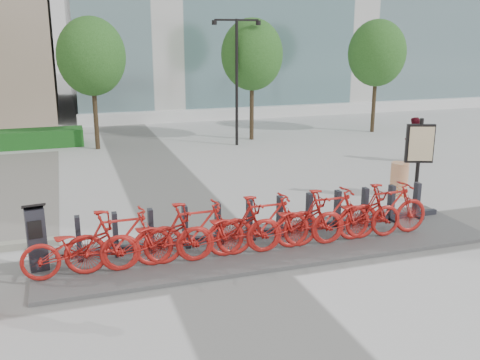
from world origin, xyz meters
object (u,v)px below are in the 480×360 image
object	(u,v)px
pedestrian	(413,140)
construction_barrel	(399,179)
kiosk	(37,237)
bike_0	(80,247)
map_sign	(420,147)

from	to	relation	value
pedestrian	construction_barrel	size ratio (longest dim) A/B	1.69
kiosk	construction_barrel	size ratio (longest dim) A/B	1.42
pedestrian	kiosk	bearing A→B (deg)	9.47
bike_0	kiosk	world-z (taller)	kiosk
kiosk	pedestrian	xyz separation A→B (m)	(12.37, 5.72, 0.08)
kiosk	construction_barrel	world-z (taller)	kiosk
kiosk	map_sign	xyz separation A→B (m)	(9.57, 1.62, 0.79)
map_sign	pedestrian	bearing A→B (deg)	75.17
bike_0	construction_barrel	xyz separation A→B (m)	(8.72, 2.79, -0.16)
bike_0	kiosk	bearing A→B (deg)	55.04
bike_0	pedestrian	size ratio (longest dim) A/B	1.31
kiosk	construction_barrel	xyz separation A→B (m)	(9.47, 2.27, -0.25)
bike_0	map_sign	distance (m)	9.12
bike_0	construction_barrel	world-z (taller)	bike_0
bike_0	kiosk	xyz separation A→B (m)	(-0.75, 0.52, 0.09)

